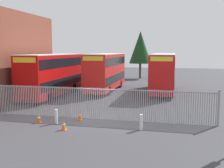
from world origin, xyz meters
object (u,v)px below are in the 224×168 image
double_decker_bus_near_gate (53,73)px  double_decker_bus_behind_fence_right (106,70)px  traffic_cone_by_gate (39,118)px  double_decker_bus_behind_fence_left (163,71)px  traffic_cone_near_kerb (64,125)px  bollard_center_front (141,122)px  traffic_cone_mid_forecourt (80,116)px  bollard_near_left (56,116)px

double_decker_bus_near_gate → double_decker_bus_behind_fence_right: 6.93m
double_decker_bus_behind_fence_right → traffic_cone_by_gate: bearing=-92.9°
double_decker_bus_behind_fence_left → traffic_cone_near_kerb: double_decker_bus_behind_fence_left is taller
bollard_center_front → traffic_cone_mid_forecourt: size_ratio=1.61×
double_decker_bus_behind_fence_right → traffic_cone_by_gate: size_ratio=18.32×
double_decker_bus_near_gate → traffic_cone_by_gate: double_decker_bus_near_gate is taller
double_decker_bus_behind_fence_left → bollard_near_left: (-6.29, -15.34, -1.95)m
traffic_cone_by_gate → bollard_center_front: bearing=-0.7°
traffic_cone_by_gate → traffic_cone_mid_forecourt: 2.74m
double_decker_bus_near_gate → traffic_cone_mid_forecourt: (6.09, -8.66, -2.13)m
double_decker_bus_near_gate → traffic_cone_near_kerb: (5.92, -11.06, -2.13)m
bollard_center_front → traffic_cone_mid_forecourt: bollard_center_front is taller
bollard_near_left → bollard_center_front: same height
double_decker_bus_near_gate → bollard_center_front: double_decker_bus_near_gate is taller
double_decker_bus_near_gate → bollard_center_front: size_ratio=11.38×
double_decker_bus_behind_fence_right → bollard_center_front: size_ratio=11.38×
traffic_cone_mid_forecourt → double_decker_bus_near_gate: bearing=125.1°
double_decker_bus_behind_fence_left → traffic_cone_near_kerb: (-5.24, -16.59, -2.13)m
bollard_near_left → double_decker_bus_near_gate: bearing=116.4°
traffic_cone_near_kerb → double_decker_bus_behind_fence_right: bearing=95.3°
double_decker_bus_behind_fence_right → traffic_cone_near_kerb: 16.62m
double_decker_bus_behind_fence_left → double_decker_bus_near_gate: bearing=-153.6°
double_decker_bus_near_gate → bollard_center_front: (10.49, -9.96, -1.95)m
traffic_cone_near_kerb → bollard_center_front: bearing=13.5°
bollard_center_front → traffic_cone_near_kerb: (-4.57, -1.10, -0.19)m
bollard_center_front → traffic_cone_by_gate: size_ratio=1.61×
bollard_near_left → double_decker_bus_behind_fence_right: bearing=91.7°
bollard_near_left → traffic_cone_near_kerb: bollard_near_left is taller
double_decker_bus_behind_fence_left → traffic_cone_near_kerb: size_ratio=18.32×
double_decker_bus_behind_fence_left → traffic_cone_mid_forecourt: bearing=-109.7°
double_decker_bus_behind_fence_left → double_decker_bus_behind_fence_right: (-6.75, -0.18, 0.00)m
bollard_near_left → traffic_cone_mid_forecourt: (1.22, 1.15, -0.19)m
double_decker_bus_behind_fence_left → bollard_near_left: size_ratio=11.38×
double_decker_bus_near_gate → traffic_cone_mid_forecourt: double_decker_bus_near_gate is taller
double_decker_bus_near_gate → double_decker_bus_behind_fence_left: size_ratio=1.00×
double_decker_bus_near_gate → double_decker_bus_behind_fence_left: (11.16, 5.53, 0.00)m
double_decker_bus_behind_fence_right → traffic_cone_near_kerb: bearing=-84.7°
double_decker_bus_near_gate → traffic_cone_by_gate: (3.63, -9.87, -2.13)m
double_decker_bus_near_gate → bollard_near_left: (4.87, -9.81, -1.95)m
double_decker_bus_near_gate → bollard_center_front: 14.59m
double_decker_bus_behind_fence_left → double_decker_bus_behind_fence_right: 6.76m
bollard_center_front → traffic_cone_by_gate: 6.87m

